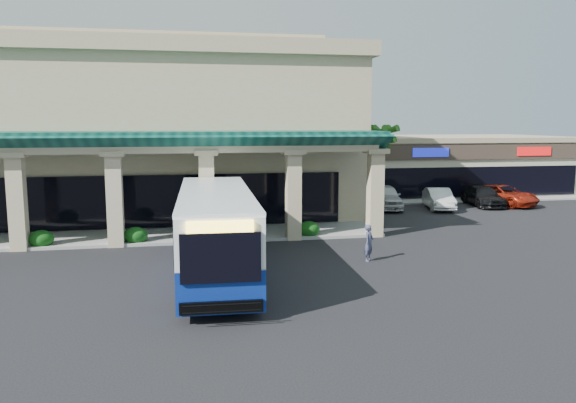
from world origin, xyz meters
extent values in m
plane|color=black|center=(0.00, 0.00, 0.00)|extent=(110.00, 110.00, 0.00)
imported|color=#3F4261|center=(3.90, -0.01, 0.82)|extent=(0.69, 0.71, 1.64)
imported|color=silver|center=(10.00, 14.39, 0.87)|extent=(2.93, 5.37, 1.73)
imported|color=silver|center=(13.72, 13.49, 0.74)|extent=(2.57, 4.74, 1.48)
imported|color=black|center=(17.67, 14.39, 0.72)|extent=(2.65, 5.17, 1.43)
imported|color=#A0220F|center=(19.16, 14.35, 0.76)|extent=(4.54, 6.01, 1.52)
camera|label=1|loc=(-4.20, -23.35, 6.15)|focal=35.00mm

